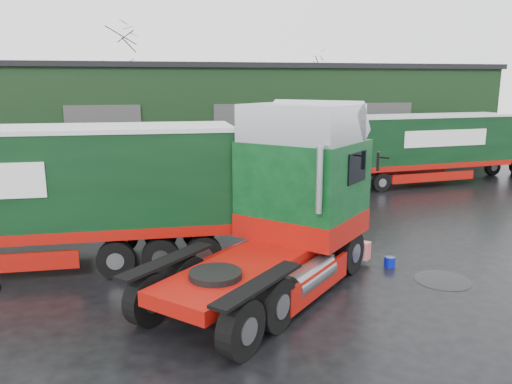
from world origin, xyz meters
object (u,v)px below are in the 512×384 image
Objects in this scene: hero_tractor at (261,204)px; wash_bucket at (390,262)px; tree_back_a at (121,88)px; tree_back_b at (304,99)px; warehouse at (233,113)px; lorry_right at (413,150)px.

wash_bucket is at bearing 61.20° from hero_tractor.
tree_back_b is (16.00, 0.00, -1.00)m from tree_back_a.
tree_back_a is 16.03m from tree_back_b.
wash_bucket is 32.70m from tree_back_b.
warehouse reaches higher than wash_bucket.
warehouse is at bearing -128.66° from tree_back_b.
warehouse is 104.46× the size of wash_bucket.
warehouse is at bearing -51.34° from tree_back_a.
hero_tractor is 1.00× the size of tree_back_b.
wash_bucket is 33.42m from tree_back_a.
wash_bucket is at bearing -86.78° from warehouse.
tree_back_b is (8.00, 10.00, 0.59)m from warehouse.
tree_back_a is at bearing -150.26° from lorry_right.
lorry_right reaches higher than wash_bucket.
lorry_right is at bearing -91.01° from tree_back_b.
tree_back_a is at bearing 128.66° from warehouse.
lorry_right is (7.63, -11.00, -1.34)m from warehouse.
warehouse is at bearing 93.22° from wash_bucket.
tree_back_b is (10.78, 33.00, 1.42)m from hero_tractor.
hero_tractor is at bearing -96.89° from warehouse.
lorry_right is 1.45× the size of tree_back_a.
tree_back_b is (6.78, 31.79, 3.60)m from wash_bucket.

